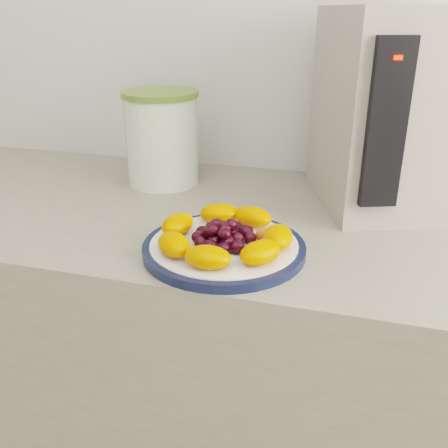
# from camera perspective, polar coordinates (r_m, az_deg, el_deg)

# --- Properties ---
(counter) EXTENTS (3.50, 0.60, 0.90)m
(counter) POSITION_cam_1_polar(r_m,az_deg,el_deg) (1.20, 4.03, -19.40)
(counter) COLOR gray
(counter) RESTS_ON floor
(cabinet_face) EXTENTS (3.48, 0.58, 0.84)m
(cabinet_face) POSITION_cam_1_polar(r_m,az_deg,el_deg) (1.22, 3.99, -20.43)
(cabinet_face) COLOR #7B5C4B
(cabinet_face) RESTS_ON floor
(plate_rim) EXTENTS (0.26, 0.26, 0.01)m
(plate_rim) POSITION_cam_1_polar(r_m,az_deg,el_deg) (0.80, 0.00, -2.78)
(plate_rim) COLOR #111A39
(plate_rim) RESTS_ON counter
(plate_face) EXTENTS (0.24, 0.24, 0.02)m
(plate_face) POSITION_cam_1_polar(r_m,az_deg,el_deg) (0.80, 0.00, -2.72)
(plate_face) COLOR white
(plate_face) RESTS_ON counter
(canister) EXTENTS (0.18, 0.18, 0.19)m
(canister) POSITION_cam_1_polar(r_m,az_deg,el_deg) (1.12, -7.08, 9.39)
(canister) COLOR #3E6B1C
(canister) RESTS_ON counter
(canister_lid) EXTENTS (0.19, 0.19, 0.01)m
(canister_lid) POSITION_cam_1_polar(r_m,az_deg,el_deg) (1.10, -7.35, 14.52)
(canister_lid) COLOR olive
(canister_lid) RESTS_ON canister
(appliance_body) EXTENTS (0.30, 0.35, 0.37)m
(appliance_body) POSITION_cam_1_polar(r_m,az_deg,el_deg) (1.02, 17.78, 12.24)
(appliance_body) COLOR #A79F92
(appliance_body) RESTS_ON counter
(appliance_panel) EXTENTS (0.07, 0.04, 0.27)m
(appliance_panel) POSITION_cam_1_polar(r_m,az_deg,el_deg) (0.86, 18.03, 10.66)
(appliance_panel) COLOR black
(appliance_panel) RESTS_ON appliance_body
(appliance_led) EXTENTS (0.01, 0.01, 0.01)m
(appliance_led) POSITION_cam_1_polar(r_m,az_deg,el_deg) (0.83, 19.25, 17.52)
(appliance_led) COLOR #FF0C05
(appliance_led) RESTS_ON appliance_panel
(fruit_plate) EXTENTS (0.22, 0.22, 0.04)m
(fruit_plate) POSITION_cam_1_polar(r_m,az_deg,el_deg) (0.79, 0.28, -1.18)
(fruit_plate) COLOR #FF6F00
(fruit_plate) RESTS_ON plate_face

